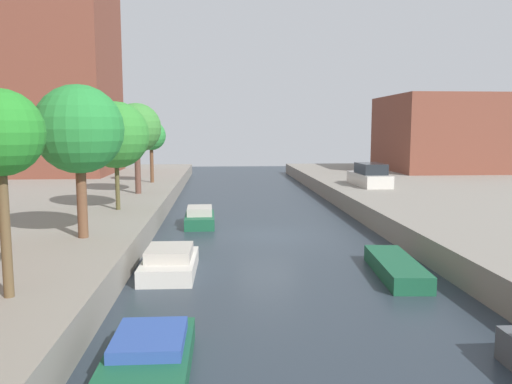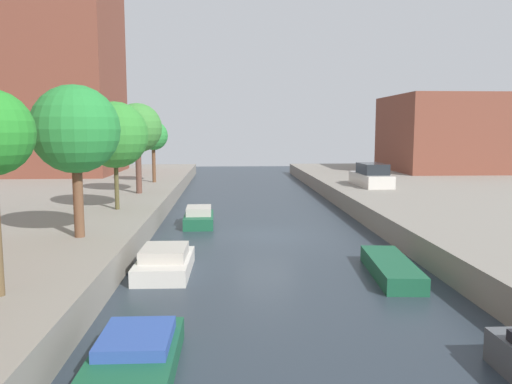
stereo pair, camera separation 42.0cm
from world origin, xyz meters
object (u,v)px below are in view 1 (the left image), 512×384
low_block_right (443,133)px  moored_boat_left_3 (200,218)px  moored_boat_left_2 (170,263)px  street_tree_3 (116,135)px  street_tree_2 (79,130)px  street_tree_5 (151,136)px  moored_boat_left_1 (149,356)px  apartment_tower_far (48,49)px  parked_car (369,176)px  moored_boat_right_2 (396,268)px  street_tree_4 (137,128)px

low_block_right → moored_boat_left_3: bearing=-136.5°
moored_boat_left_2 → street_tree_3: bearing=112.7°
street_tree_2 → street_tree_3: 6.09m
low_block_right → street_tree_5: 26.38m
street_tree_5 → moored_boat_left_1: (3.29, -26.15, -3.92)m
street_tree_2 → moored_boat_left_3: 9.11m
apartment_tower_far → street_tree_5: bearing=-40.7°
low_block_right → apartment_tower_far: bearing=-178.2°
low_block_right → street_tree_3: size_ratio=2.14×
street_tree_3 → moored_boat_left_3: 5.59m
street_tree_3 → street_tree_5: street_tree_3 is taller
parked_car → moored_boat_right_2: size_ratio=1.10×
apartment_tower_far → moored_boat_right_2: apartment_tower_far is taller
moored_boat_left_1 → moored_boat_right_2: bearing=40.4°
apartment_tower_far → moored_boat_left_2: size_ratio=6.17×
street_tree_3 → moored_boat_right_2: bearing=-37.8°
parked_car → moored_boat_left_2: 20.01m
street_tree_4 → moored_boat_left_3: 7.54m
apartment_tower_far → moored_boat_left_3: (12.91, -18.96, -10.78)m
street_tree_3 → moored_boat_right_2: size_ratio=1.18×
street_tree_5 → moored_boat_left_1: 26.64m
apartment_tower_far → moored_boat_left_1: bearing=-69.9°
street_tree_5 → moored_boat_left_2: bearing=-81.1°
moored_boat_right_2 → moored_boat_left_2: bearing=174.2°
street_tree_5 → parked_car: (14.55, -3.05, -2.60)m
moored_boat_right_2 → apartment_tower_far: bearing=124.9°
street_tree_2 → street_tree_3: bearing=90.0°
moored_boat_right_2 → parked_car: bearing=76.2°
low_block_right → street_tree_5: (-24.80, -8.97, -0.10)m
parked_car → apartment_tower_far: bearing=155.2°
street_tree_2 → apartment_tower_far: bearing=109.4°
street_tree_4 → moored_boat_right_2: 17.97m
low_block_right → moored_boat_right_2: 32.74m
street_tree_3 → street_tree_5: (0.00, 12.10, -0.21)m
apartment_tower_far → moored_boat_left_1: apartment_tower_far is taller
street_tree_2 → street_tree_5: 18.19m
street_tree_2 → parked_car: street_tree_2 is taller
apartment_tower_far → moored_boat_left_2: apartment_tower_far is taller
street_tree_3 → street_tree_5: bearing=90.0°
street_tree_3 → moored_boat_right_2: street_tree_3 is taller
apartment_tower_far → moored_boat_left_3: apartment_tower_far is taller
moored_boat_left_1 → street_tree_5: bearing=97.2°
moored_boat_left_1 → moored_boat_right_2: size_ratio=0.76×
moored_boat_left_2 → street_tree_2: bearing=158.5°
moored_boat_left_3 → apartment_tower_far: bearing=124.2°
low_block_right → moored_boat_left_3: low_block_right is taller
moored_boat_left_2 → moored_boat_right_2: moored_boat_left_2 is taller
street_tree_3 → parked_car: (14.55, 9.05, -2.82)m
low_block_right → street_tree_3: low_block_right is taller
moored_boat_left_3 → low_block_right: bearing=43.5°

